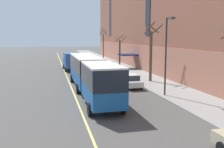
{
  "coord_description": "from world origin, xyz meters",
  "views": [
    {
      "loc": [
        -3.57,
        -26.56,
        5.84
      ],
      "look_at": [
        2.86,
        0.98,
        1.8
      ],
      "focal_mm": 42.0,
      "sensor_mm": 36.0,
      "label": 1
    }
  ],
  "objects": [
    {
      "name": "city_bus",
      "position": [
        0.31,
        -0.2,
        2.12
      ],
      "size": [
        3.02,
        18.16,
        3.67
      ],
      "color": "#19569E",
      "rests_on": "ground"
    },
    {
      "name": "lane_centerline",
      "position": [
        -1.39,
        3.0,
        0.0
      ],
      "size": [
        0.16,
        140.0,
        0.01
      ],
      "primitive_type": "cube",
      "color": "#E0D66B",
      "rests_on": "ground"
    },
    {
      "name": "street_tree_mid_block",
      "position": [
        8.9,
        4.94,
        4.03
      ],
      "size": [
        2.23,
        2.09,
        7.64
      ],
      "color": "brown",
      "rests_on": "sidewalk"
    },
    {
      "name": "street_lamp",
      "position": [
        7.22,
        -3.4,
        4.7
      ],
      "size": [
        0.36,
        1.48,
        7.51
      ],
      "color": "#2D2D30",
      "rests_on": "sidewalk"
    },
    {
      "name": "sidewalk",
      "position": [
        9.19,
        3.0,
        0.07
      ],
      "size": [
        5.15,
        160.0,
        0.15
      ],
      "primitive_type": "cube",
      "color": "gray",
      "rests_on": "ground"
    },
    {
      "name": "box_truck",
      "position": [
        -0.27,
        19.02,
        1.74
      ],
      "size": [
        2.49,
        6.83,
        3.08
      ],
      "color": "#285199",
      "rests_on": "ground"
    },
    {
      "name": "parked_car_white_3",
      "position": [
        5.28,
        1.96,
        0.78
      ],
      "size": [
        2.0,
        4.34,
        1.56
      ],
      "color": "silver",
      "rests_on": "ground"
    },
    {
      "name": "street_tree_far_uptown",
      "position": [
        8.91,
        20.51,
        3.17
      ],
      "size": [
        1.81,
        1.76,
        6.06
      ],
      "color": "brown",
      "rests_on": "sidewalk"
    },
    {
      "name": "parked_car_black_4",
      "position": [
        5.47,
        17.29,
        0.78
      ],
      "size": [
        1.99,
        4.73,
        1.56
      ],
      "color": "black",
      "rests_on": "ground"
    },
    {
      "name": "parked_car_darkgray_0",
      "position": [
        5.56,
        25.52,
        0.78
      ],
      "size": [
        2.02,
        4.67,
        1.56
      ],
      "color": "#4C4C51",
      "rests_on": "ground"
    },
    {
      "name": "ground_plane",
      "position": [
        0.0,
        0.0,
        0.0
      ],
      "size": [
        260.0,
        260.0,
        0.0
      ],
      "primitive_type": "plane",
      "color": "#4C4947"
    },
    {
      "name": "parked_car_champagne_1",
      "position": [
        5.48,
        32.46,
        0.78
      ],
      "size": [
        2.04,
        4.44,
        1.56
      ],
      "color": "#BCAD89",
      "rests_on": "ground"
    },
    {
      "name": "street_tree_far_downtown",
      "position": [
        8.87,
        35.97,
        4.04
      ],
      "size": [
        1.8,
        1.8,
        7.71
      ],
      "color": "brown",
      "rests_on": "sidewalk"
    }
  ]
}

